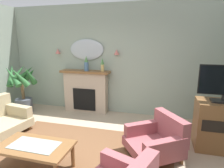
{
  "coord_description": "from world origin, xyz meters",
  "views": [
    {
      "loc": [
        1.34,
        -2.36,
        1.94
      ],
      "look_at": [
        0.34,
        1.36,
        1.07
      ],
      "focal_mm": 30.61,
      "sensor_mm": 36.0,
      "label": 1
    }
  ],
  "objects_px": {
    "wall_sconce_right": "(117,52)",
    "mantel_vase_left": "(102,64)",
    "wall_mirror": "(87,50)",
    "fireplace": "(86,92)",
    "armchair_beside_couch": "(158,139)",
    "wall_sconce_left": "(58,51)",
    "potted_plant_corner_palm": "(22,87)",
    "coffee_table": "(35,149)",
    "tv_cabinet": "(219,125)",
    "mantel_vase_right": "(86,64)"
  },
  "relations": [
    {
      "from": "wall_sconce_right",
      "to": "armchair_beside_couch",
      "type": "distance_m",
      "value": 2.51
    },
    {
      "from": "coffee_table",
      "to": "fireplace",
      "type": "bearing_deg",
      "value": 95.79
    },
    {
      "from": "mantel_vase_right",
      "to": "potted_plant_corner_palm",
      "type": "bearing_deg",
      "value": -163.62
    },
    {
      "from": "fireplace",
      "to": "armchair_beside_couch",
      "type": "distance_m",
      "value": 2.63
    },
    {
      "from": "mantel_vase_left",
      "to": "potted_plant_corner_palm",
      "type": "distance_m",
      "value": 2.28
    },
    {
      "from": "wall_sconce_left",
      "to": "tv_cabinet",
      "type": "bearing_deg",
      "value": -17.68
    },
    {
      "from": "wall_sconce_right",
      "to": "tv_cabinet",
      "type": "bearing_deg",
      "value": -29.41
    },
    {
      "from": "mantel_vase_left",
      "to": "coffee_table",
      "type": "bearing_deg",
      "value": -95.31
    },
    {
      "from": "potted_plant_corner_palm",
      "to": "wall_sconce_right",
      "type": "bearing_deg",
      "value": 13.91
    },
    {
      "from": "fireplace",
      "to": "tv_cabinet",
      "type": "bearing_deg",
      "value": -20.67
    },
    {
      "from": "coffee_table",
      "to": "potted_plant_corner_palm",
      "type": "xyz_separation_m",
      "value": [
        -1.9,
        2.06,
        0.33
      ]
    },
    {
      "from": "wall_sconce_right",
      "to": "coffee_table",
      "type": "xyz_separation_m",
      "value": [
        -0.59,
        -2.68,
        -1.28
      ]
    },
    {
      "from": "coffee_table",
      "to": "armchair_beside_couch",
      "type": "bearing_deg",
      "value": 27.56
    },
    {
      "from": "mantel_vase_right",
      "to": "wall_sconce_right",
      "type": "height_order",
      "value": "wall_sconce_right"
    },
    {
      "from": "fireplace",
      "to": "potted_plant_corner_palm",
      "type": "height_order",
      "value": "potted_plant_corner_palm"
    },
    {
      "from": "fireplace",
      "to": "potted_plant_corner_palm",
      "type": "distance_m",
      "value": 1.72
    },
    {
      "from": "mantel_vase_right",
      "to": "wall_sconce_right",
      "type": "distance_m",
      "value": 0.87
    },
    {
      "from": "mantel_vase_right",
      "to": "wall_sconce_left",
      "type": "relative_size",
      "value": 2.81
    },
    {
      "from": "fireplace",
      "to": "wall_mirror",
      "type": "xyz_separation_m",
      "value": [
        0.0,
        0.14,
        1.14
      ]
    },
    {
      "from": "wall_sconce_left",
      "to": "wall_sconce_right",
      "type": "bearing_deg",
      "value": 0.0
    },
    {
      "from": "mantel_vase_right",
      "to": "wall_sconce_left",
      "type": "xyz_separation_m",
      "value": [
        -0.9,
        0.12,
        0.32
      ]
    },
    {
      "from": "fireplace",
      "to": "wall_sconce_right",
      "type": "bearing_deg",
      "value": 6.16
    },
    {
      "from": "coffee_table",
      "to": "mantel_vase_right",
      "type": "bearing_deg",
      "value": 94.74
    },
    {
      "from": "coffee_table",
      "to": "armchair_beside_couch",
      "type": "relative_size",
      "value": 0.97
    },
    {
      "from": "fireplace",
      "to": "mantel_vase_right",
      "type": "bearing_deg",
      "value": -29.53
    },
    {
      "from": "mantel_vase_right",
      "to": "wall_mirror",
      "type": "bearing_deg",
      "value": 106.39
    },
    {
      "from": "wall_sconce_left",
      "to": "coffee_table",
      "type": "relative_size",
      "value": 0.13
    },
    {
      "from": "wall_mirror",
      "to": "tv_cabinet",
      "type": "relative_size",
      "value": 1.07
    },
    {
      "from": "mantel_vase_left",
      "to": "coffee_table",
      "type": "relative_size",
      "value": 0.32
    },
    {
      "from": "mantel_vase_left",
      "to": "potted_plant_corner_palm",
      "type": "height_order",
      "value": "mantel_vase_left"
    },
    {
      "from": "mantel_vase_right",
      "to": "wall_sconce_left",
      "type": "distance_m",
      "value": 0.96
    },
    {
      "from": "mantel_vase_left",
      "to": "wall_sconce_right",
      "type": "xyz_separation_m",
      "value": [
        0.35,
        0.12,
        0.31
      ]
    },
    {
      "from": "wall_sconce_right",
      "to": "coffee_table",
      "type": "distance_m",
      "value": 3.02
    },
    {
      "from": "wall_sconce_left",
      "to": "coffee_table",
      "type": "height_order",
      "value": "wall_sconce_left"
    },
    {
      "from": "fireplace",
      "to": "mantel_vase_right",
      "type": "height_order",
      "value": "mantel_vase_right"
    },
    {
      "from": "potted_plant_corner_palm",
      "to": "armchair_beside_couch",
      "type": "bearing_deg",
      "value": -17.49
    },
    {
      "from": "wall_sconce_right",
      "to": "mantel_vase_left",
      "type": "bearing_deg",
      "value": -161.08
    },
    {
      "from": "wall_sconce_left",
      "to": "wall_mirror",
      "type": "bearing_deg",
      "value": 3.37
    },
    {
      "from": "coffee_table",
      "to": "wall_sconce_right",
      "type": "bearing_deg",
      "value": 77.62
    },
    {
      "from": "wall_sconce_right",
      "to": "armchair_beside_couch",
      "type": "height_order",
      "value": "wall_sconce_right"
    },
    {
      "from": "wall_sconce_left",
      "to": "potted_plant_corner_palm",
      "type": "bearing_deg",
      "value": -141.93
    },
    {
      "from": "mantel_vase_left",
      "to": "armchair_beside_couch",
      "type": "height_order",
      "value": "mantel_vase_left"
    },
    {
      "from": "fireplace",
      "to": "mantel_vase_left",
      "type": "height_order",
      "value": "mantel_vase_left"
    },
    {
      "from": "mantel_vase_right",
      "to": "coffee_table",
      "type": "distance_m",
      "value": 2.74
    },
    {
      "from": "mantel_vase_right",
      "to": "potted_plant_corner_palm",
      "type": "distance_m",
      "value": 1.86
    },
    {
      "from": "mantel_vase_left",
      "to": "wall_sconce_left",
      "type": "bearing_deg",
      "value": 174.92
    },
    {
      "from": "armchair_beside_couch",
      "to": "tv_cabinet",
      "type": "height_order",
      "value": "tv_cabinet"
    },
    {
      "from": "wall_mirror",
      "to": "mantel_vase_right",
      "type": "bearing_deg",
      "value": -73.61
    },
    {
      "from": "mantel_vase_left",
      "to": "wall_mirror",
      "type": "height_order",
      "value": "wall_mirror"
    },
    {
      "from": "tv_cabinet",
      "to": "potted_plant_corner_palm",
      "type": "distance_m",
      "value": 4.75
    }
  ]
}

